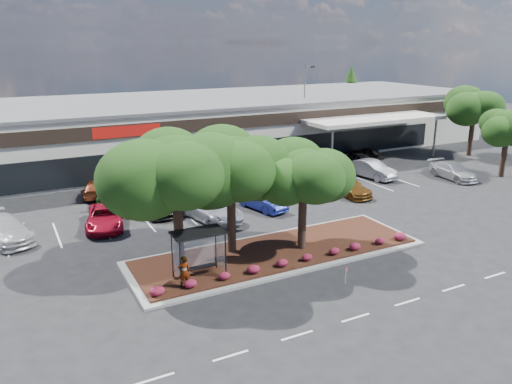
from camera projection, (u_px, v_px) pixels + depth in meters
name	position (u px, v px, depth m)	size (l,w,h in m)	color
ground	(345.00, 273.00, 27.67)	(160.00, 160.00, 0.00)	black
retail_store	(161.00, 128.00, 55.63)	(80.40, 25.20, 6.25)	beige
landscape_island	(278.00, 252.00, 30.15)	(18.00, 6.00, 0.26)	gray
lane_markings	(256.00, 218.00, 36.47)	(33.12, 20.06, 0.01)	silver
shrub_row	(296.00, 259.00, 28.26)	(17.00, 0.80, 0.50)	maroon
bus_shelter	(197.00, 240.00, 26.21)	(2.75, 1.55, 2.59)	black
island_tree_west	(177.00, 200.00, 26.76)	(7.20, 7.20, 7.89)	#14370E
island_tree_mid	(231.00, 193.00, 28.98)	(6.60, 6.60, 7.32)	#14370E
island_tree_east	(303.00, 197.00, 29.58)	(5.80, 5.80, 6.50)	#14370E
tree_east_near	(506.00, 143.00, 46.69)	(5.60, 5.60, 6.51)	#14370E
tree_east_far	(473.00, 122.00, 55.53)	(6.40, 6.40, 7.62)	#14370E
conifer_north_east	(350.00, 94.00, 78.77)	(3.96, 3.96, 9.00)	#14370E
person_waiting	(184.00, 272.00, 25.34)	(0.63, 0.41, 1.72)	#594C47
light_pole	(304.00, 115.00, 56.95)	(1.38, 0.88, 9.91)	gray
survey_stake	(346.00, 274.00, 26.34)	(0.08, 0.14, 0.90)	tan
car_0	(5.00, 230.00, 31.96)	(2.20, 5.41, 1.57)	#B6B6B6
car_1	(105.00, 217.00, 34.38)	(2.41, 5.23, 1.45)	maroon
car_2	(155.00, 200.00, 37.70)	(2.40, 5.91, 1.72)	black
car_3	(212.00, 210.00, 35.81)	(2.53, 5.48, 1.52)	#A9ABB4
car_4	(262.00, 200.00, 38.11)	(1.56, 4.47, 1.47)	navy
car_5	(348.00, 187.00, 41.75)	(2.02, 4.96, 1.44)	brown
car_6	(327.00, 179.00, 43.76)	(2.34, 5.76, 1.67)	#5A585F
car_7	(372.00, 169.00, 46.98)	(1.77, 5.09, 1.68)	#5D5D65
car_8	(453.00, 171.00, 46.69)	(2.08, 5.12, 1.49)	#BCBCBC
car_9	(96.00, 188.00, 41.47)	(1.87, 4.60, 1.34)	maroon
car_10	(116.00, 192.00, 39.90)	(2.39, 5.87, 1.70)	#184413
car_11	(125.00, 183.00, 42.18)	(2.38, 5.86, 1.70)	#124322
car_12	(217.00, 176.00, 44.77)	(1.87, 4.65, 1.58)	maroon
car_13	(288.00, 174.00, 45.91)	(1.86, 4.58, 1.33)	#671A04
car_14	(312.00, 171.00, 46.53)	(2.16, 5.30, 1.54)	black
car_15	(323.00, 160.00, 51.44)	(1.41, 4.03, 1.33)	navy
car_16	(358.00, 159.00, 51.75)	(1.65, 4.09, 1.39)	black
car_17	(366.00, 153.00, 54.60)	(1.58, 3.92, 1.34)	black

